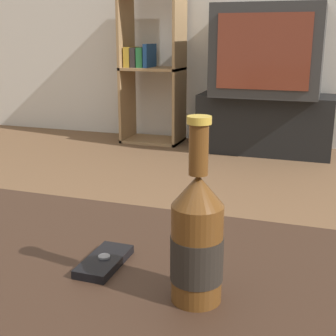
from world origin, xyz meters
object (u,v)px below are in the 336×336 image
television (269,50)px  beer_bottle (197,240)px  bookshelf (150,66)px  cell_phone (104,261)px  tv_stand (265,123)px

television → beer_bottle: television is taller
bookshelf → cell_phone: (0.96, -2.72, -0.13)m
tv_stand → bookshelf: 0.96m
beer_bottle → tv_stand: bearing=95.3°
bookshelf → beer_bottle: size_ratio=4.24×
television → tv_stand: bearing=90.0°
television → beer_bottle: 2.73m
bookshelf → beer_bottle: bearing=-67.8°
bookshelf → beer_bottle: (1.13, -2.77, -0.05)m
tv_stand → television: bearing=-90.0°
tv_stand → cell_phone: bearing=-88.2°
television → cell_phone: (0.08, -2.66, -0.26)m
tv_stand → bookshelf: (-0.88, 0.06, 0.37)m
tv_stand → cell_phone: 2.68m
bookshelf → beer_bottle: 2.99m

